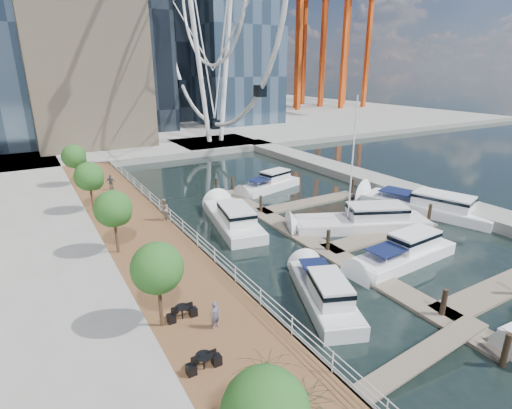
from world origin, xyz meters
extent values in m
plane|color=black|center=(0.00, 0.00, 0.00)|extent=(520.00, 520.00, 0.00)
cube|color=brown|center=(-9.00, 15.00, 0.50)|extent=(6.00, 60.00, 1.00)
cube|color=#595954|center=(-6.00, 15.00, 0.50)|extent=(0.25, 60.00, 1.00)
cube|color=gray|center=(0.00, 102.00, 0.50)|extent=(200.00, 114.00, 1.00)
cube|color=gray|center=(20.00, 20.00, 0.50)|extent=(4.00, 60.00, 1.00)
cube|color=gray|center=(14.00, 52.00, 0.50)|extent=(14.00, 12.00, 1.00)
cube|color=#6D6051|center=(3.00, 10.00, 0.10)|extent=(2.00, 32.00, 0.20)
cube|color=#6D6051|center=(9.00, -2.00, 0.10)|extent=(12.00, 2.00, 0.20)
cube|color=#6D6051|center=(9.00, 8.00, 0.10)|extent=(12.00, 2.00, 0.20)
cube|color=#6D6051|center=(9.00, 18.00, 0.10)|extent=(12.00, 2.00, 0.20)
cylinder|color=white|center=(11.50, 52.00, 14.00)|extent=(0.80, 0.80, 26.00)
cylinder|color=white|center=(16.50, 52.00, 14.00)|extent=(0.80, 0.80, 26.00)
cylinder|color=#3F2B1C|center=(-11.40, 4.00, 2.20)|extent=(0.20, 0.20, 2.40)
sphere|color=#265B1E|center=(-11.40, 4.00, 4.30)|extent=(2.60, 2.60, 2.60)
cylinder|color=#3F2B1C|center=(-11.40, 14.00, 2.20)|extent=(0.20, 0.20, 2.40)
sphere|color=#265B1E|center=(-11.40, 14.00, 4.30)|extent=(2.60, 2.60, 2.60)
cylinder|color=#3F2B1C|center=(-11.40, 24.00, 2.20)|extent=(0.20, 0.20, 2.40)
sphere|color=#265B1E|center=(-11.40, 24.00, 4.30)|extent=(2.60, 2.60, 2.60)
cylinder|color=#3F2B1C|center=(-11.40, 34.00, 2.20)|extent=(0.20, 0.20, 2.40)
sphere|color=#265B1E|center=(-11.40, 34.00, 4.30)|extent=(2.60, 2.60, 2.60)
imported|color=#4F4F69|center=(-9.10, 2.44, 1.74)|extent=(0.64, 0.54, 1.48)
imported|color=gray|center=(-6.50, 18.40, 1.97)|extent=(0.95, 1.10, 1.94)
imported|color=#343C41|center=(-8.49, 30.34, 1.82)|extent=(1.04, 0.80, 1.64)
imported|color=#0E3412|center=(-9.64, -3.37, 2.20)|extent=(2.63, 2.68, 2.40)
camera|label=1|loc=(-16.07, -13.40, 13.54)|focal=28.00mm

